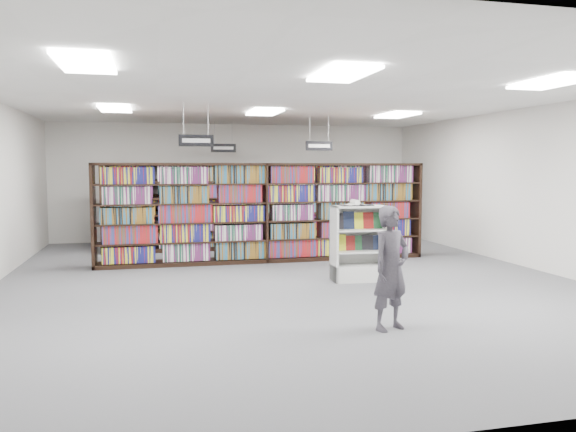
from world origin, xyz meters
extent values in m
plane|color=#545559|center=(0.00, 0.00, 0.00)|extent=(12.00, 12.00, 0.00)
cube|color=white|center=(0.00, 0.00, 3.20)|extent=(10.00, 12.00, 0.10)
cube|color=silver|center=(0.00, 6.00, 1.60)|extent=(10.00, 0.10, 3.20)
cube|color=silver|center=(0.00, -6.00, 1.60)|extent=(10.00, 0.10, 3.20)
cube|color=silver|center=(5.00, 0.00, 1.60)|extent=(0.10, 12.00, 3.20)
cube|color=black|center=(0.00, 2.00, 1.05)|extent=(7.00, 0.60, 2.10)
cube|color=maroon|center=(0.00, 2.00, 1.05)|extent=(6.88, 0.42, 1.98)
cube|color=black|center=(0.00, 4.00, 1.05)|extent=(7.00, 0.60, 2.10)
cube|color=maroon|center=(0.00, 4.00, 1.05)|extent=(6.88, 0.42, 1.98)
cube|color=black|center=(0.00, 5.70, 1.05)|extent=(7.00, 0.60, 2.10)
cube|color=maroon|center=(0.00, 5.70, 1.05)|extent=(6.88, 0.42, 1.98)
cylinder|color=#B2B2B7|center=(-1.73, 1.00, 2.91)|extent=(0.01, 0.01, 0.58)
cylinder|color=#B2B2B7|center=(-1.27, 1.00, 2.91)|extent=(0.01, 0.01, 0.58)
cube|color=black|center=(-1.50, 1.00, 2.51)|extent=(0.65, 0.02, 0.22)
cube|color=white|center=(-1.50, 0.99, 2.51)|extent=(0.52, 0.00, 0.08)
cylinder|color=#B2B2B7|center=(1.27, 3.00, 2.91)|extent=(0.01, 0.01, 0.58)
cylinder|color=#B2B2B7|center=(1.73, 3.00, 2.91)|extent=(0.01, 0.01, 0.58)
cube|color=black|center=(1.50, 3.00, 2.51)|extent=(0.65, 0.02, 0.22)
cube|color=white|center=(1.50, 2.99, 2.51)|extent=(0.52, 0.00, 0.08)
cylinder|color=#B2B2B7|center=(-0.73, 5.00, 2.91)|extent=(0.01, 0.01, 0.58)
cylinder|color=#B2B2B7|center=(-0.27, 5.00, 2.91)|extent=(0.01, 0.01, 0.58)
cube|color=black|center=(-0.50, 5.00, 2.51)|extent=(0.65, 0.02, 0.22)
cube|color=white|center=(-0.50, 4.99, 2.51)|extent=(0.52, 0.00, 0.08)
cube|color=white|center=(-3.00, -3.00, 3.16)|extent=(0.60, 1.20, 0.04)
cube|color=white|center=(0.00, -3.00, 3.16)|extent=(0.60, 1.20, 0.04)
cube|color=white|center=(3.00, -3.00, 3.16)|extent=(0.60, 1.20, 0.04)
cube|color=white|center=(-3.00, 2.00, 3.16)|extent=(0.60, 1.20, 0.04)
cube|color=white|center=(0.00, 2.00, 3.16)|extent=(0.60, 1.20, 0.04)
cube|color=white|center=(3.00, 2.00, 3.16)|extent=(0.60, 1.20, 0.04)
cube|color=silver|center=(1.23, -0.40, 0.14)|extent=(0.98, 0.53, 0.29)
cube|color=silver|center=(0.77, -0.38, 0.67)|extent=(0.06, 0.48, 1.34)
cube|color=silver|center=(1.69, -0.42, 0.67)|extent=(0.06, 0.48, 1.34)
cube|color=silver|center=(1.24, -0.18, 0.67)|extent=(0.96, 0.08, 1.34)
cube|color=silver|center=(1.23, -0.40, 1.32)|extent=(0.98, 0.53, 0.03)
cube|color=silver|center=(1.23, -0.40, 0.53)|extent=(0.90, 0.48, 0.02)
cube|color=silver|center=(1.23, -0.40, 0.91)|extent=(0.90, 0.48, 0.02)
cube|color=black|center=(0.87, -0.33, 1.06)|extent=(0.19, 0.08, 0.29)
cube|color=#131B37|center=(1.05, -0.34, 1.06)|extent=(0.19, 0.08, 0.29)
cube|color=yellow|center=(1.23, -0.35, 1.06)|extent=(0.19, 0.08, 0.29)
cube|color=maroon|center=(1.41, -0.36, 1.06)|extent=(0.19, 0.08, 0.29)
cube|color=#164423|center=(1.59, -0.37, 1.06)|extent=(0.19, 0.08, 0.29)
cube|color=yellow|center=(0.89, -0.33, 0.67)|extent=(0.21, 0.07, 0.27)
cube|color=maroon|center=(1.06, -0.34, 0.67)|extent=(0.21, 0.07, 0.27)
cube|color=#164423|center=(1.23, -0.35, 0.67)|extent=(0.21, 0.07, 0.27)
cube|color=black|center=(1.40, -0.36, 0.67)|extent=(0.21, 0.07, 0.27)
cube|color=#131B37|center=(1.57, -0.37, 0.67)|extent=(0.21, 0.07, 0.27)
cube|color=black|center=(1.17, -0.37, 1.35)|extent=(0.58, 0.35, 0.01)
cube|color=white|center=(1.04, -0.37, 1.36)|extent=(0.26, 0.31, 0.05)
cube|color=white|center=(1.31, -0.37, 1.36)|extent=(0.26, 0.31, 0.07)
cylinder|color=white|center=(1.15, -0.37, 1.40)|extent=(0.11, 0.29, 0.10)
imported|color=#45414A|center=(0.54, -3.33, 0.77)|extent=(0.66, 0.55, 1.54)
camera|label=1|loc=(-2.30, -9.68, 2.02)|focal=35.00mm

